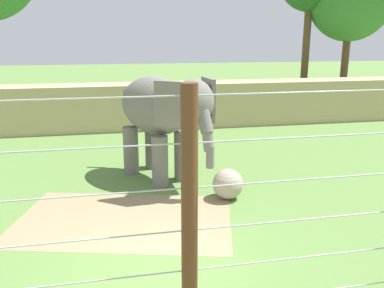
% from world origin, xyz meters
% --- Properties ---
extents(ground_plane, '(120.00, 120.00, 0.00)m').
position_xyz_m(ground_plane, '(0.00, 0.00, 0.00)').
color(ground_plane, '#5B7F3D').
extents(dirt_patch, '(5.77, 4.39, 0.01)m').
position_xyz_m(dirt_patch, '(-0.50, 2.12, 0.00)').
color(dirt_patch, '#937F5B').
rests_on(dirt_patch, ground).
extents(embankment_wall, '(36.00, 1.80, 2.13)m').
position_xyz_m(embankment_wall, '(0.00, 12.30, 1.06)').
color(embankment_wall, tan).
rests_on(embankment_wall, ground).
extents(elephant, '(3.02, 3.92, 3.20)m').
position_xyz_m(elephant, '(0.80, 4.81, 2.12)').
color(elephant, slate).
rests_on(elephant, ground).
extents(enrichment_ball, '(0.84, 0.84, 0.84)m').
position_xyz_m(enrichment_ball, '(2.33, 2.90, 0.42)').
color(enrichment_ball, tan).
rests_on(enrichment_ball, ground).
extents(cable_fence, '(9.13, 0.22, 3.76)m').
position_xyz_m(cable_fence, '(0.08, -2.31, 1.89)').
color(cable_fence, brown).
rests_on(cable_fence, ground).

